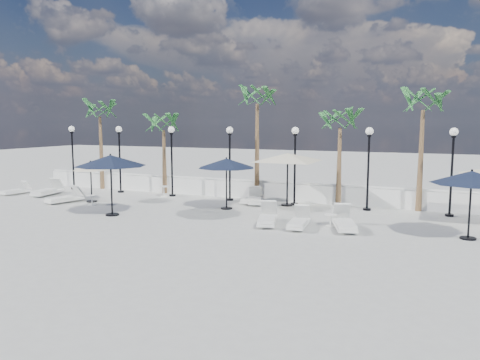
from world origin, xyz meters
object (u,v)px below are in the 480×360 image
at_px(lounger_1, 48,191).
at_px(parasol_navy_right, 472,178).
at_px(lounger_5, 255,199).
at_px(parasol_cream_sq_a, 288,153).
at_px(parasol_navy_left, 111,161).
at_px(lounger_2, 65,198).
at_px(parasol_cream_small, 91,167).
at_px(lounger_0, 16,191).
at_px(lounger_3, 252,199).
at_px(lounger_7, 344,223).
at_px(lounger_6, 299,222).
at_px(lounger_4, 267,218).
at_px(parasol_navy_mid, 226,164).

height_order(lounger_1, parasol_navy_right, parasol_navy_right).
xyz_separation_m(lounger_5, parasol_cream_sq_a, (1.63, 0.17, 2.31)).
height_order(lounger_5, parasol_navy_left, parasol_navy_left).
height_order(lounger_2, parasol_navy_right, parasol_navy_right).
bearing_deg(lounger_2, parasol_cream_small, 49.01).
bearing_deg(parasol_navy_left, parasol_cream_small, 143.31).
distance_m(lounger_0, lounger_2, 4.73).
bearing_deg(lounger_3, lounger_7, -36.35).
relative_size(lounger_1, lounger_6, 1.13).
xyz_separation_m(lounger_3, parasol_cream_small, (-7.66, -2.98, 1.60)).
bearing_deg(parasol_navy_left, lounger_1, 155.85).
xyz_separation_m(lounger_4, parasol_navy_right, (7.25, 0.60, 1.90)).
xyz_separation_m(lounger_5, parasol_navy_left, (-4.68, -5.19, 2.15)).
xyz_separation_m(lounger_3, parasol_navy_mid, (-0.49, -1.98, 1.92)).
xyz_separation_m(lounger_5, parasol_navy_right, (9.47, -3.63, 1.92)).
bearing_deg(parasol_navy_mid, lounger_6, -30.17).
bearing_deg(parasol_navy_mid, lounger_2, -168.15).
bearing_deg(lounger_5, lounger_4, -83.38).
bearing_deg(parasol_cream_sq_a, lounger_6, -66.79).
distance_m(lounger_1, parasol_navy_right, 21.24).
bearing_deg(lounger_2, lounger_1, 166.37).
distance_m(parasol_navy_mid, parasol_navy_right, 10.36).
relative_size(lounger_0, lounger_1, 0.79).
bearing_deg(lounger_5, parasol_navy_right, -42.00).
bearing_deg(lounger_6, parasol_navy_mid, 144.22).
xyz_separation_m(lounger_2, parasol_navy_mid, (8.25, 1.73, 1.90)).
bearing_deg(lounger_3, parasol_navy_left, -129.12).
xyz_separation_m(lounger_4, parasol_cream_small, (-10.11, 1.44, 1.56)).
xyz_separation_m(parasol_navy_right, parasol_cream_sq_a, (-7.84, 3.80, 0.40)).
bearing_deg(lounger_3, lounger_1, -168.30).
relative_size(lounger_3, lounger_5, 0.89).
height_order(lounger_0, lounger_3, lounger_3).
bearing_deg(lounger_4, parasol_navy_left, 172.36).
xyz_separation_m(parasol_navy_mid, parasol_cream_sq_a, (2.36, 1.96, 0.41)).
xyz_separation_m(lounger_0, parasol_cream_sq_a, (15.22, 2.64, 2.35)).
distance_m(parasol_navy_left, parasol_cream_sq_a, 8.28).
bearing_deg(lounger_0, lounger_4, 3.52).
bearing_deg(lounger_1, parasol_navy_mid, -7.55).
height_order(lounger_0, parasol_navy_right, parasol_navy_right).
distance_m(lounger_1, parasol_cream_sq_a, 13.64).
height_order(lounger_4, parasol_cream_small, parasol_cream_small).
bearing_deg(parasol_navy_left, lounger_5, 47.94).
bearing_deg(parasol_navy_left, lounger_0, 163.08).
xyz_separation_m(lounger_2, parasol_cream_sq_a, (10.61, 3.69, 2.31)).
xyz_separation_m(lounger_0, parasol_cream_small, (5.70, -0.32, 1.61)).
bearing_deg(lounger_3, parasol_navy_mid, -103.49).
relative_size(parasol_cream_sq_a, parasol_cream_small, 2.64).
bearing_deg(lounger_4, lounger_2, 160.85).
xyz_separation_m(lounger_3, parasol_navy_right, (9.70, -3.81, 1.94)).
bearing_deg(lounger_5, lounger_0, 169.30).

